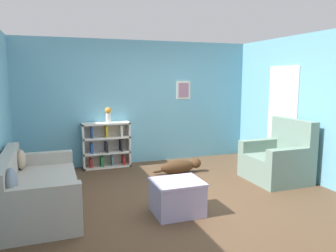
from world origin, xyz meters
TOP-DOWN VIEW (x-y plane):
  - ground_plane at (0.00, 0.00)m, footprint 14.00×14.00m
  - wall_back at (0.00, 2.25)m, footprint 5.60×0.13m
  - wall_right at (2.55, 0.02)m, footprint 0.16×5.00m
  - couch at (-2.02, 0.07)m, footprint 0.96×1.89m
  - bookshelf at (-0.76, 2.05)m, footprint 0.96×0.30m
  - recliner_chair at (2.01, 0.14)m, footprint 0.92×1.01m
  - coffee_table at (-0.23, -0.61)m, footprint 0.66×0.57m
  - dog at (0.50, 1.11)m, footprint 0.98×0.24m
  - vase at (-0.70, 2.03)m, footprint 0.13×0.13m

SIDE VIEW (x-z plane):
  - ground_plane at x=0.00m, z-range 0.00..0.00m
  - dog at x=0.50m, z-range 0.00..0.27m
  - coffee_table at x=-0.23m, z-range 0.01..0.47m
  - couch at x=-2.02m, z-range -0.11..0.71m
  - recliner_chair at x=2.01m, z-range -0.18..0.92m
  - bookshelf at x=-0.76m, z-range -0.01..0.92m
  - vase at x=-0.70m, z-range 0.95..1.26m
  - wall_right at x=2.55m, z-range -0.01..2.59m
  - wall_back at x=0.00m, z-range 0.00..2.60m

